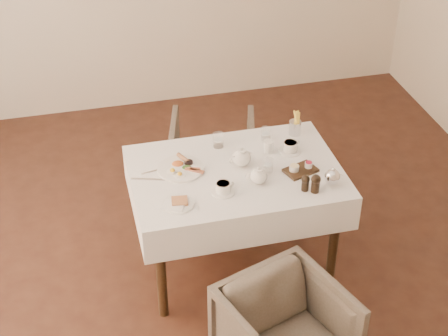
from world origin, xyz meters
TOP-DOWN VIEW (x-y plane):
  - table at (0.05, 0.21)m, footprint 1.28×0.88m
  - armchair_near at (0.10, -0.71)m, footprint 0.78×0.80m
  - armchair_far at (0.10, 1.07)m, footprint 0.75×0.76m
  - breakfast_plate at (-0.27, 0.30)m, footprint 0.29×0.29m
  - side_plate at (-0.36, -0.04)m, footprint 0.20×0.18m
  - teapot_centre at (0.10, 0.25)m, footprint 0.19×0.17m
  - teapot_front at (0.15, 0.06)m, footprint 0.16×0.13m
  - creamer at (0.30, 0.36)m, footprint 0.07×0.07m
  - teacup_near at (-0.08, 0.01)m, footprint 0.14×0.14m
  - teacup_far at (0.44, 0.33)m, footprint 0.14×0.14m
  - glass_left at (0.01, 0.50)m, footprint 0.09×0.09m
  - glass_mid at (0.24, 0.15)m, footprint 0.06×0.06m
  - glass_right at (0.33, 0.50)m, footprint 0.08×0.08m
  - condiment_board at (0.43, 0.11)m, footprint 0.22×0.18m
  - pepper_mill_left at (0.39, -0.08)m, footprint 0.06×0.06m
  - pepper_mill_right at (0.45, -0.11)m, footprint 0.06×0.06m
  - silver_pot at (0.57, -0.06)m, footprint 0.12×0.11m
  - fries_cup at (0.53, 0.52)m, footprint 0.08×0.08m
  - cutlery_fork at (-0.43, 0.32)m, footprint 0.18×0.05m
  - cutlery_knife at (-0.48, 0.24)m, footprint 0.20×0.08m

SIDE VIEW (x-z plane):
  - armchair_near at x=0.10m, z-range 0.00..0.57m
  - armchair_far at x=0.10m, z-range 0.00..0.58m
  - table at x=0.05m, z-range 0.26..1.02m
  - cutlery_fork at x=-0.43m, z-range 0.76..0.76m
  - cutlery_knife at x=-0.48m, z-range 0.76..0.76m
  - side_plate at x=-0.36m, z-range 0.75..0.77m
  - breakfast_plate at x=-0.27m, z-range 0.75..0.78m
  - condiment_board at x=0.43m, z-range 0.75..0.80m
  - teacup_near at x=-0.08m, z-range 0.75..0.82m
  - teacup_far at x=0.44m, z-range 0.75..0.82m
  - creamer at x=0.30m, z-range 0.76..0.83m
  - glass_mid at x=0.24m, z-range 0.76..0.84m
  - glass_right at x=0.33m, z-range 0.76..0.84m
  - glass_left at x=0.01m, z-range 0.76..0.85m
  - pepper_mill_left at x=0.39m, z-range 0.76..0.86m
  - teapot_front at x=0.15m, z-range 0.76..0.87m
  - pepper_mill_right at x=0.45m, z-range 0.76..0.87m
  - silver_pot at x=0.57m, z-range 0.76..0.88m
  - teapot_centre at x=0.10m, z-range 0.76..0.88m
  - fries_cup at x=0.53m, z-range 0.74..0.91m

